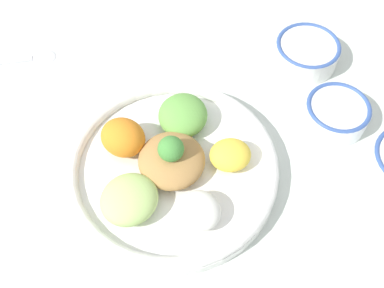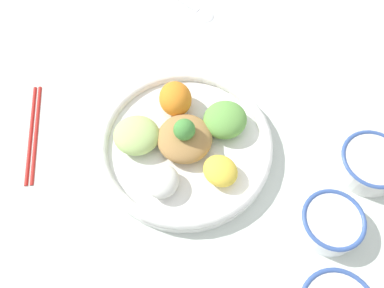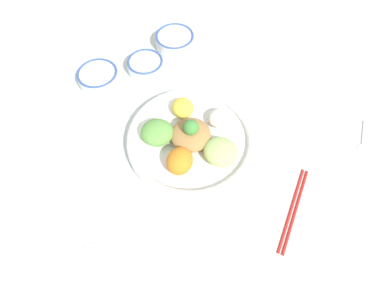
{
  "view_description": "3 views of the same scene",
  "coord_description": "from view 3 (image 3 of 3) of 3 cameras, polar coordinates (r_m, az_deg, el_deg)",
  "views": [
    {
      "loc": [
        0.29,
        -0.17,
        0.61
      ],
      "look_at": [
        -0.01,
        0.06,
        0.03
      ],
      "focal_mm": 42.0,
      "sensor_mm": 36.0,
      "label": 1
    },
    {
      "loc": [
        0.31,
        0.11,
        0.63
      ],
      "look_at": [
        -0.0,
        0.03,
        0.02
      ],
      "focal_mm": 35.0,
      "sensor_mm": 36.0,
      "label": 2
    },
    {
      "loc": [
        -0.3,
        -0.29,
        0.7
      ],
      "look_at": [
        -0.02,
        -0.01,
        0.04
      ],
      "focal_mm": 30.0,
      "sensor_mm": 36.0,
      "label": 3
    }
  ],
  "objects": [
    {
      "name": "serving_spoon_main",
      "position": [
        0.75,
        -17.4,
        -19.4
      ],
      "size": [
        0.08,
        0.12,
        0.01
      ],
      "rotation": [
        0.0,
        0.0,
        4.22
      ],
      "color": "silver",
      "rests_on": "ground_plane"
    },
    {
      "name": "sauce_bowl_dark",
      "position": [
        0.97,
        -16.3,
        11.32
      ],
      "size": [
        0.11,
        0.11,
        0.05
      ],
      "color": "white",
      "rests_on": "ground_plane"
    },
    {
      "name": "salad_platter",
      "position": [
        0.81,
        -0.07,
        1.05
      ],
      "size": [
        0.32,
        0.32,
        0.09
      ],
      "color": "white",
      "rests_on": "ground_plane"
    },
    {
      "name": "rice_bowl_blue",
      "position": [
        0.97,
        -8.24,
        13.64
      ],
      "size": [
        0.1,
        0.1,
        0.04
      ],
      "color": "white",
      "rests_on": "ground_plane"
    },
    {
      "name": "serving_spoon_extra",
      "position": [
        0.94,
        28.3,
        0.29
      ],
      "size": [
        0.11,
        0.07,
        0.01
      ],
      "rotation": [
        0.0,
        0.0,
        0.45
      ],
      "color": "silver",
      "rests_on": "ground_plane"
    },
    {
      "name": "sauce_bowl_red",
      "position": [
        1.04,
        -3.06,
        17.92
      ],
      "size": [
        0.12,
        0.12,
        0.05
      ],
      "color": "white",
      "rests_on": "ground_plane"
    },
    {
      "name": "chopsticks_pair_near",
      "position": [
        0.78,
        17.63,
        -10.98
      ],
      "size": [
        0.21,
        0.09,
        0.01
      ],
      "rotation": [
        0.0,
        0.0,
        0.37
      ],
      "color": "red",
      "rests_on": "ground_plane"
    },
    {
      "name": "ground_plane",
      "position": [
        0.82,
        0.53,
        -0.5
      ],
      "size": [
        2.4,
        2.4,
        0.0
      ],
      "primitive_type": "plane",
      "color": "silver"
    }
  ]
}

